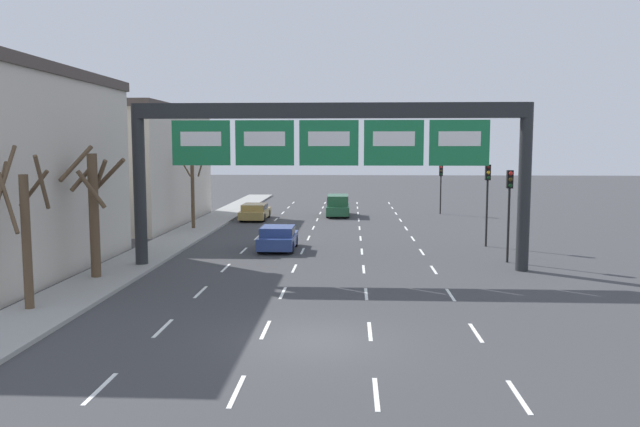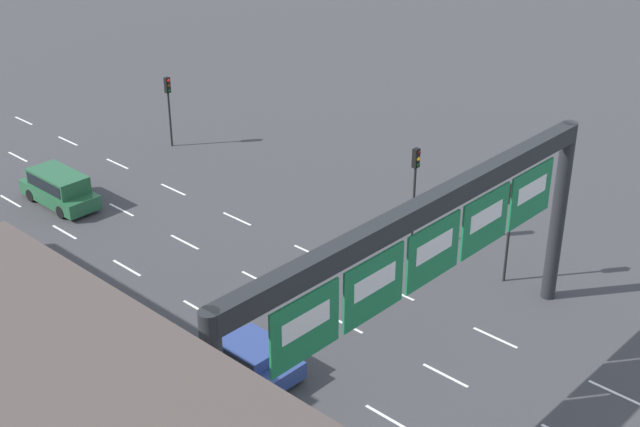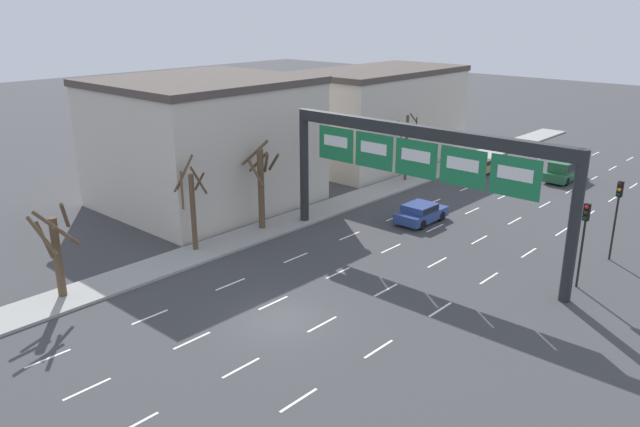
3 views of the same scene
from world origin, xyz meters
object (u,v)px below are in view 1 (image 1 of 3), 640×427
traffic_light_mid_block (509,197)px  tree_bare_second (94,205)px  suv_green (338,204)px  tree_bare_closest (193,184)px  traffic_light_far_end (488,188)px  sign_gantry (329,142)px  tree_bare_third (24,225)px  car_gold (255,211)px  traffic_light_near_gantry (441,179)px  car_blue (278,237)px

traffic_light_mid_block → tree_bare_second: (-18.95, -5.03, -0.02)m
suv_green → tree_bare_closest: size_ratio=0.81×
traffic_light_far_end → tree_bare_closest: (-18.78, 6.25, -0.17)m
sign_gantry → tree_bare_second: size_ratio=3.28×
tree_bare_second → sign_gantry: bearing=16.3°
tree_bare_third → suv_green: bearing=71.9°
suv_green → tree_bare_third: (-10.19, -31.12, 2.11)m
car_gold → traffic_light_near_gantry: bearing=18.2°
tree_bare_closest → tree_bare_second: size_ratio=1.02×
suv_green → traffic_light_near_gantry: traffic_light_near_gantry is taller
traffic_light_far_end → sign_gantry: bearing=-141.3°
suv_green → traffic_light_mid_block: traffic_light_mid_block is taller
car_blue → tree_bare_closest: size_ratio=0.69×
suv_green → car_blue: bearing=-99.8°
traffic_light_mid_block → tree_bare_closest: 21.91m
sign_gantry → traffic_light_mid_block: (8.89, 2.09, -2.67)m
tree_bare_second → tree_bare_third: 5.44m
car_gold → tree_bare_closest: 7.60m
traffic_light_near_gantry → traffic_light_far_end: traffic_light_far_end is taller
car_gold → traffic_light_mid_block: (15.48, -17.67, 2.61)m
car_gold → tree_bare_closest: tree_bare_closest is taller
sign_gantry → tree_bare_closest: size_ratio=3.22×
car_gold → sign_gantry: bearing=-71.5°
traffic_light_near_gantry → tree_bare_second: bearing=-124.1°
tree_bare_closest → sign_gantry: bearing=-53.6°
car_gold → suv_green: bearing=24.6°
tree_bare_third → car_blue: bearing=62.3°
car_blue → tree_bare_second: (-7.00, -8.27, 2.56)m
car_gold → tree_bare_second: (-3.47, -22.70, 2.59)m
sign_gantry → traffic_light_mid_block: 9.51m
sign_gantry → car_gold: bearing=108.5°
traffic_light_mid_block → tree_bare_third: (-19.13, -10.46, -0.21)m
sign_gantry → traffic_light_near_gantry: (8.74, 24.81, -2.97)m
sign_gantry → car_gold: (-6.59, 19.76, -5.28)m
suv_green → tree_bare_second: (-10.01, -25.69, 2.31)m
traffic_light_far_end → tree_bare_second: bearing=-152.0°
suv_green → traffic_light_far_end: (8.95, -15.61, 2.41)m
sign_gantry → car_blue: bearing=119.9°
traffic_light_far_end → traffic_light_mid_block: bearing=-90.1°
car_blue → traffic_light_near_gantry: (11.81, 19.48, 2.28)m
car_blue → traffic_light_near_gantry: bearing=58.8°
car_gold → car_blue: bearing=-76.3°
car_blue → tree_bare_third: bearing=-117.7°
suv_green → tree_bare_third: tree_bare_third is taller
sign_gantry → tree_bare_third: size_ratio=3.29×
tree_bare_second → suv_green: bearing=68.7°
tree_bare_second → traffic_light_far_end: bearing=28.0°
traffic_light_near_gantry → tree_bare_second: (-18.81, -27.76, 0.28)m
traffic_light_far_end → tree_bare_second: size_ratio=0.84×
tree_bare_closest → tree_bare_third: tree_bare_closest is taller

